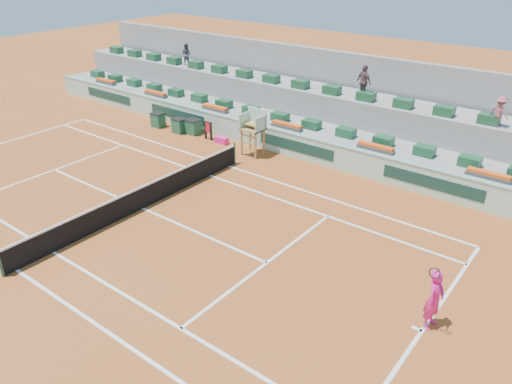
% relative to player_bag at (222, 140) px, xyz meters
% --- Properties ---
extents(ground, '(90.00, 90.00, 0.00)m').
position_rel_player_bag_xyz_m(ground, '(2.37, -7.65, -0.17)').
color(ground, brown).
rests_on(ground, ground).
extents(seating_tier_lower, '(36.00, 4.00, 1.20)m').
position_rel_player_bag_xyz_m(seating_tier_lower, '(2.37, 3.05, 0.43)').
color(seating_tier_lower, gray).
rests_on(seating_tier_lower, ground).
extents(seating_tier_upper, '(36.00, 2.40, 2.60)m').
position_rel_player_bag_xyz_m(seating_tier_upper, '(2.37, 4.65, 1.13)').
color(seating_tier_upper, gray).
rests_on(seating_tier_upper, ground).
extents(stadium_back_wall, '(36.00, 0.40, 4.40)m').
position_rel_player_bag_xyz_m(stadium_back_wall, '(2.37, 6.25, 2.03)').
color(stadium_back_wall, gray).
rests_on(stadium_back_wall, ground).
extents(player_bag, '(0.77, 0.34, 0.34)m').
position_rel_player_bag_xyz_m(player_bag, '(0.00, 0.00, 0.00)').
color(player_bag, '#F11F86').
rests_on(player_bag, ground).
extents(spectator_left, '(0.80, 0.70, 1.41)m').
position_rel_player_bag_xyz_m(spectator_left, '(-6.71, 4.30, 3.13)').
color(spectator_left, '#474752').
rests_on(spectator_left, seating_tier_upper).
extents(spectator_mid, '(1.11, 0.81, 1.75)m').
position_rel_player_bag_xyz_m(spectator_mid, '(6.09, 4.23, 3.30)').
color(spectator_mid, brown).
rests_on(spectator_mid, seating_tier_upper).
extents(spectator_right, '(1.00, 0.82, 1.35)m').
position_rel_player_bag_xyz_m(spectator_right, '(12.76, 3.90, 3.10)').
color(spectator_right, '#A8545D').
rests_on(spectator_right, seating_tier_upper).
extents(court_lines, '(23.89, 11.09, 0.01)m').
position_rel_player_bag_xyz_m(court_lines, '(2.37, -7.65, -0.17)').
color(court_lines, white).
rests_on(court_lines, ground).
extents(tennis_net, '(0.10, 11.97, 1.10)m').
position_rel_player_bag_xyz_m(tennis_net, '(2.37, -7.65, 0.36)').
color(tennis_net, black).
rests_on(tennis_net, ground).
extents(advertising_hoarding, '(36.00, 0.34, 1.26)m').
position_rel_player_bag_xyz_m(advertising_hoarding, '(2.39, 0.85, 0.46)').
color(advertising_hoarding, '#ABD7BF').
rests_on(advertising_hoarding, ground).
extents(umpire_chair, '(1.10, 0.90, 2.40)m').
position_rel_player_bag_xyz_m(umpire_chair, '(2.37, -0.15, 1.37)').
color(umpire_chair, olive).
rests_on(umpire_chair, ground).
extents(seat_row_lower, '(32.90, 0.60, 0.44)m').
position_rel_player_bag_xyz_m(seat_row_lower, '(2.37, 2.15, 1.25)').
color(seat_row_lower, '#194C2B').
rests_on(seat_row_lower, seating_tier_lower).
extents(seat_row_upper, '(32.90, 0.60, 0.44)m').
position_rel_player_bag_xyz_m(seat_row_upper, '(2.37, 4.05, 2.65)').
color(seat_row_upper, '#194C2B').
rests_on(seat_row_upper, seating_tier_upper).
extents(flower_planters, '(26.80, 0.36, 0.28)m').
position_rel_player_bag_xyz_m(flower_planters, '(0.87, 1.35, 1.16)').
color(flower_planters, '#484848').
rests_on(flower_planters, seating_tier_lower).
extents(drink_cooler_a, '(0.85, 0.73, 0.84)m').
position_rel_player_bag_xyz_m(drink_cooler_a, '(-2.29, 0.17, 0.25)').
color(drink_cooler_a, '#1A4E35').
rests_on(drink_cooler_a, ground).
extents(drink_cooler_b, '(0.75, 0.64, 0.84)m').
position_rel_player_bag_xyz_m(drink_cooler_b, '(-3.05, -0.20, 0.25)').
color(drink_cooler_b, '#1A4E35').
rests_on(drink_cooler_b, ground).
extents(drink_cooler_c, '(0.74, 0.64, 0.84)m').
position_rel_player_bag_xyz_m(drink_cooler_c, '(-4.78, -0.25, 0.25)').
color(drink_cooler_c, '#1A4E35').
rests_on(drink_cooler_c, ground).
extents(towel_rack, '(0.59, 0.10, 1.03)m').
position_rel_player_bag_xyz_m(towel_rack, '(-0.96, -0.01, 0.43)').
color(towel_rack, black).
rests_on(towel_rack, ground).
extents(tennis_player, '(0.51, 0.92, 2.28)m').
position_rel_player_bag_xyz_m(tennis_player, '(14.33, -7.28, 0.77)').
color(tennis_player, '#F11F86').
rests_on(tennis_player, ground).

